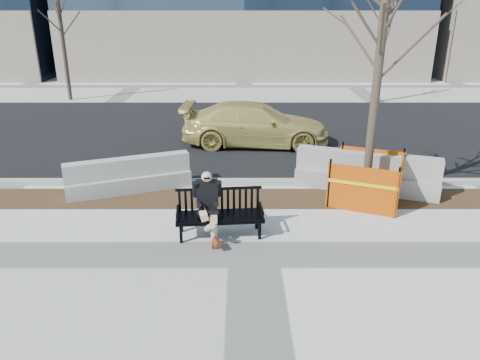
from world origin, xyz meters
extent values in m
plane|color=beige|center=(0.00, 0.00, 0.00)|extent=(120.00, 120.00, 0.00)
cube|color=#47301C|center=(0.00, 2.60, 0.00)|extent=(40.00, 1.20, 0.02)
cube|color=black|center=(0.00, 8.80, 0.00)|extent=(60.00, 10.40, 0.01)
cube|color=#9E9B93|center=(0.00, 3.55, 0.06)|extent=(60.00, 0.25, 0.12)
imported|color=tan|center=(0.25, 7.12, 0.00)|extent=(4.83, 2.18, 1.37)
camera|label=1|loc=(-0.26, -7.42, 4.34)|focal=34.26mm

